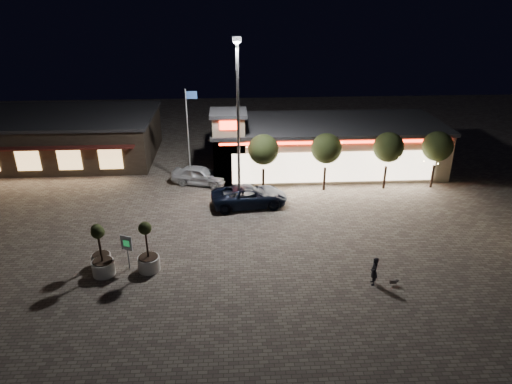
{
  "coord_description": "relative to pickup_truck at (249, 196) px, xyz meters",
  "views": [
    {
      "loc": [
        1.46,
        -22.88,
        15.33
      ],
      "look_at": [
        3.13,
        6.0,
        2.2
      ],
      "focal_mm": 32.0,
      "sensor_mm": 36.0,
      "label": 1
    }
  ],
  "objects": [
    {
      "name": "flagpole",
      "position": [
        -4.67,
        4.59,
        3.95
      ],
      "size": [
        0.95,
        0.1,
        8.0
      ],
      "color": "white",
      "rests_on": "ground"
    },
    {
      "name": "retail_building",
      "position": [
        6.74,
        7.4,
        1.41
      ],
      "size": [
        20.4,
        8.4,
        6.1
      ],
      "color": "tan",
      "rests_on": "ground"
    },
    {
      "name": "string_tree_d",
      "position": [
        15.24,
        2.59,
        2.76
      ],
      "size": [
        2.42,
        2.42,
        4.79
      ],
      "color": "#332319",
      "rests_on": "ground"
    },
    {
      "name": "valet_sign",
      "position": [
        -7.49,
        -8.09,
        0.73
      ],
      "size": [
        0.7,
        0.32,
        2.19
      ],
      "color": "gray",
      "rests_on": "ground"
    },
    {
      "name": "white_sedan",
      "position": [
        -4.01,
        4.39,
        -0.01
      ],
      "size": [
        4.97,
        3.02,
        1.58
      ],
      "primitive_type": "imported",
      "rotation": [
        0.0,
        0.0,
        1.31
      ],
      "color": "silver",
      "rests_on": "ground"
    },
    {
      "name": "floodlight_pole",
      "position": [
        -0.76,
        -0.41,
        6.22
      ],
      "size": [
        0.6,
        0.4,
        12.38
      ],
      "color": "gray",
      "rests_on": "ground"
    },
    {
      "name": "string_tree_c",
      "position": [
        11.24,
        2.59,
        2.76
      ],
      "size": [
        2.42,
        2.42,
        4.79
      ],
      "color": "#332319",
      "rests_on": "ground"
    },
    {
      "name": "planter_mid",
      "position": [
        -8.84,
        -8.62,
        0.18
      ],
      "size": [
        1.29,
        1.29,
        3.17
      ],
      "color": "silver",
      "rests_on": "ground"
    },
    {
      "name": "ground",
      "position": [
        -2.76,
        -8.41,
        -0.8
      ],
      "size": [
        90.0,
        90.0,
        0.0
      ],
      "primitive_type": "plane",
      "color": "#72695C",
      "rests_on": "ground"
    },
    {
      "name": "restaurant_building",
      "position": [
        -16.76,
        11.56,
        1.36
      ],
      "size": [
        16.4,
        11.0,
        4.3
      ],
      "color": "#382D23",
      "rests_on": "ground"
    },
    {
      "name": "string_tree_b",
      "position": [
        6.24,
        2.59,
        2.76
      ],
      "size": [
        2.42,
        2.42,
        4.79
      ],
      "color": "#332319",
      "rests_on": "ground"
    },
    {
      "name": "pickup_truck",
      "position": [
        0.0,
        0.0,
        0.0
      ],
      "size": [
        6.04,
        3.38,
        1.6
      ],
      "primitive_type": "imported",
      "rotation": [
        0.0,
        0.0,
        1.7
      ],
      "color": "black",
      "rests_on": "ground"
    },
    {
      "name": "pedestrian",
      "position": [
        6.49,
        -10.45,
        0.05
      ],
      "size": [
        0.46,
        0.65,
        1.69
      ],
      "primitive_type": "imported",
      "rotation": [
        0.0,
        0.0,
        -1.67
      ],
      "color": "black",
      "rests_on": "ground"
    },
    {
      "name": "dog",
      "position": [
        7.64,
        -10.66,
        -0.53
      ],
      "size": [
        0.51,
        0.19,
        0.27
      ],
      "color": "#59514C",
      "rests_on": "ground"
    },
    {
      "name": "planter_left",
      "position": [
        -9.17,
        -7.75,
        0.07
      ],
      "size": [
        1.14,
        1.14,
        2.81
      ],
      "color": "silver",
      "rests_on": "ground"
    },
    {
      "name": "planter_right",
      "position": [
        -6.28,
        -8.33,
        0.19
      ],
      "size": [
        1.3,
        1.3,
        3.19
      ],
      "color": "silver",
      "rests_on": "ground"
    },
    {
      "name": "string_tree_a",
      "position": [
        1.24,
        2.59,
        2.76
      ],
      "size": [
        2.42,
        2.42,
        4.79
      ],
      "color": "#332319",
      "rests_on": "ground"
    }
  ]
}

